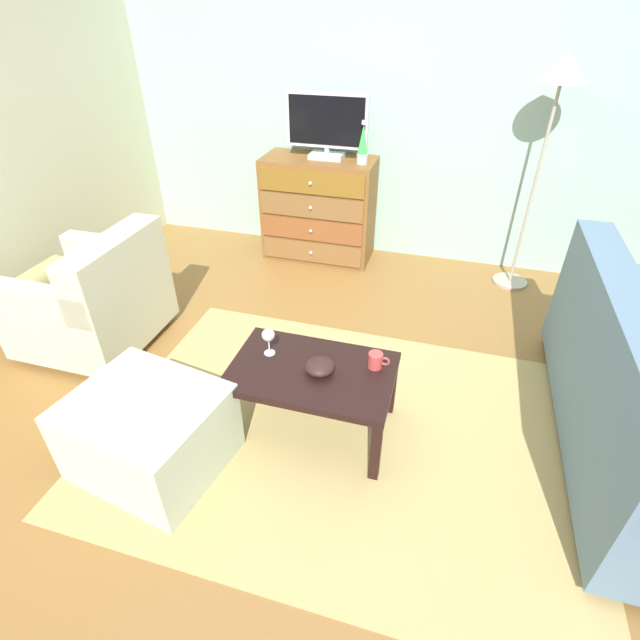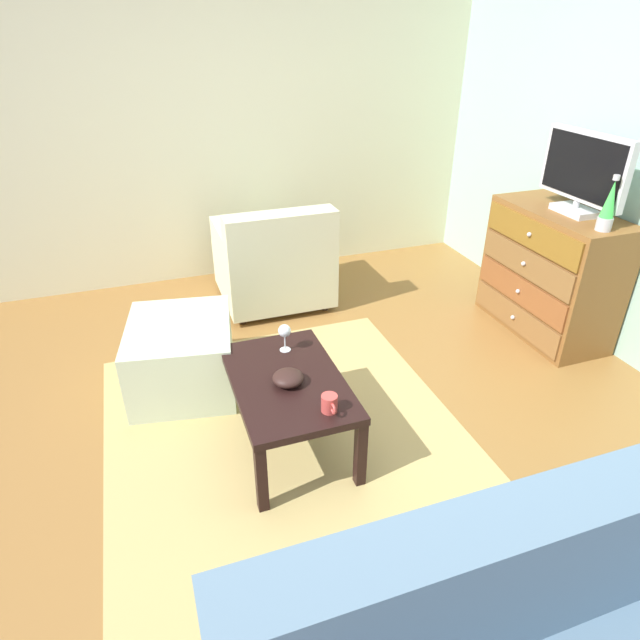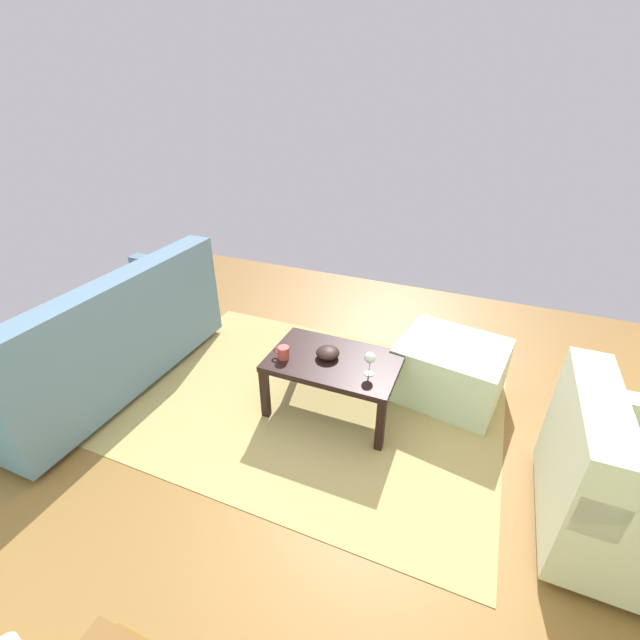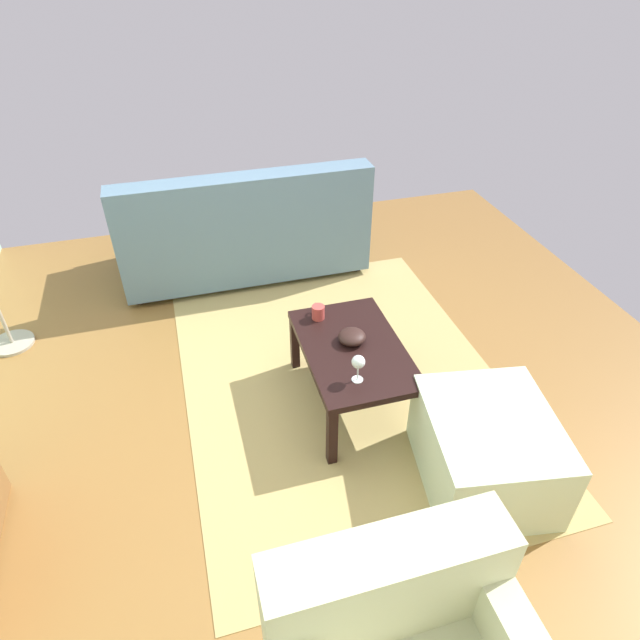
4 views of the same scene
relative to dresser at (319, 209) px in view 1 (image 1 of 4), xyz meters
name	(u,v)px [view 1 (image 1 of 4)]	position (x,y,z in m)	size (l,w,h in m)	color
ground_plane	(319,404)	(0.55, -1.88, -0.47)	(5.22, 4.86, 0.05)	olive
wall_accent_rear	(395,90)	(0.55, 0.31, 0.94)	(5.22, 0.12, 2.78)	#96C0AE
area_rug	(343,431)	(0.75, -2.08, -0.44)	(2.60, 1.90, 0.01)	tan
dresser	(319,209)	(0.00, 0.00, 0.00)	(0.96, 0.49, 0.89)	brown
tv	(327,125)	(0.06, 0.02, 0.71)	(0.67, 0.18, 0.51)	silver
lava_lamp	(363,145)	(0.38, -0.04, 0.59)	(0.09, 0.09, 0.33)	#B7B7BC
coffee_table	(312,377)	(0.57, -2.08, -0.08)	(0.85, 0.54, 0.42)	black
wine_glass	(268,336)	(0.31, -2.01, 0.09)	(0.07, 0.07, 0.16)	silver
mug	(376,360)	(0.89, -1.97, 0.01)	(0.11, 0.08, 0.08)	#BF423D
bowl_decorative	(320,367)	(0.62, -2.09, 0.01)	(0.16, 0.16, 0.07)	black
armchair	(93,300)	(-1.07, -1.72, -0.11)	(0.80, 0.82, 0.81)	#332319
ottoman	(149,432)	(-0.14, -2.54, -0.23)	(0.70, 0.60, 0.43)	beige
standing_lamp	(558,93)	(1.71, -0.05, 1.03)	(0.32, 0.32, 1.72)	#A59E8C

